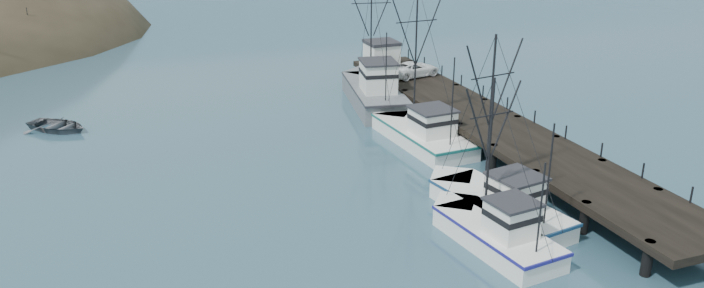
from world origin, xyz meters
name	(u,v)px	position (x,y,z in m)	size (l,w,h in m)	color
ground	(412,278)	(0.00, 0.00, 0.00)	(400.00, 400.00, 0.00)	#2A4B5E
pier	(488,124)	(14.00, 16.00, 1.69)	(6.00, 44.00, 2.00)	black
trawler_near	(496,204)	(7.76, 4.70, 0.82)	(5.30, 11.34, 11.41)	white
trawler_mid	(494,232)	(5.72, 1.58, 0.82)	(4.28, 9.78, 9.85)	white
trawler_far	(420,132)	(9.24, 18.21, 0.82)	(4.71, 12.38, 12.47)	white
work_vessel	(374,92)	(9.62, 28.98, 1.23)	(6.24, 14.09, 11.95)	slate
pier_shed	(382,55)	(12.50, 34.00, 3.42)	(3.00, 3.20, 2.80)	silver
pickup_truck	(414,69)	(14.25, 30.07, 2.71)	(2.37, 5.14, 1.43)	white
motorboat	(58,130)	(-17.76, 31.35, 0.00)	(3.90, 5.46, 1.13)	#505359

